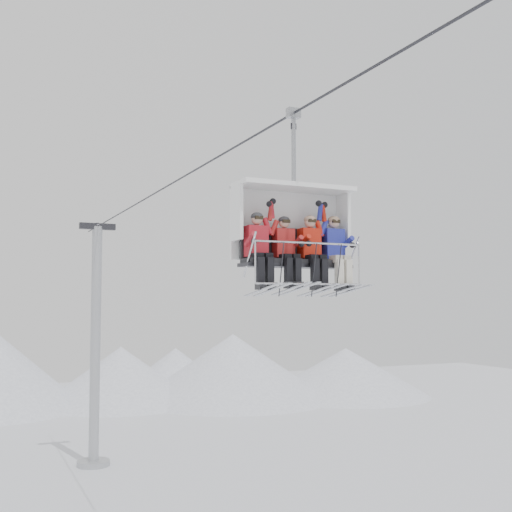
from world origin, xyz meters
name	(u,v)px	position (x,y,z in m)	size (l,w,h in m)	color
ridgeline	(32,376)	(-1.58, 42.05, 2.84)	(72.00, 21.00, 7.00)	white
lift_tower_right	(95,360)	(0.00, 22.00, 5.78)	(2.00, 1.80, 13.48)	#A3A5AA
haul_cable	(256,135)	(0.00, 0.00, 13.30)	(0.06, 0.06, 50.00)	#2B2B2F
chairlift_carrier	(291,227)	(0.00, -1.92, 10.75)	(2.72, 1.17, 3.98)	black
skier_far_left	(258,246)	(-0.94, -2.23, 10.25)	(0.45, 1.69, 1.77)	red
skier_center_left	(286,248)	(-0.29, -2.23, 10.23)	(0.43, 1.69, 1.70)	#AB1F1E
skier_center_right	(312,248)	(0.35, -2.23, 10.26)	(0.45, 1.69, 1.78)	red
skier_far_right	(335,249)	(0.96, -2.23, 10.26)	(0.46, 1.69, 1.81)	#262D9E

